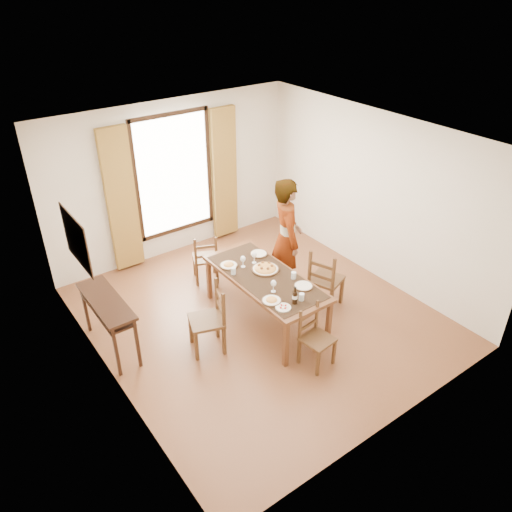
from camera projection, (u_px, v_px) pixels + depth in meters
ground at (259, 315)px, 7.45m from camera, size 5.00×5.00×0.00m
room_shell at (254, 220)px, 6.75m from camera, size 4.60×5.10×2.74m
console_table at (107, 307)px, 6.49m from camera, size 0.38×1.20×0.80m
dining_table at (265, 280)px, 7.03m from camera, size 0.86×2.00×0.76m
chair_west at (209, 321)px, 6.61m from camera, size 0.55×0.55×0.99m
chair_north at (205, 259)px, 8.07m from camera, size 0.50×0.50×0.86m
chair_south at (316, 339)px, 6.39m from camera, size 0.42×0.42×0.84m
chair_east at (325, 281)px, 7.42m from camera, size 0.57×0.57×0.99m
man at (287, 238)px, 7.52m from camera, size 1.04×0.98×1.92m
plate_sw at (272, 300)px, 6.46m from camera, size 0.27×0.27×0.05m
plate_se at (303, 285)px, 6.75m from camera, size 0.27×0.27×0.05m
plate_nw at (229, 264)px, 7.21m from camera, size 0.27×0.27×0.05m
plate_ne at (259, 253)px, 7.49m from camera, size 0.27×0.27×0.05m
pasta_platter at (265, 267)px, 7.10m from camera, size 0.40×0.40×0.10m
caprese_plate at (283, 307)px, 6.34m from camera, size 0.20×0.20×0.04m
wine_glass_a at (273, 286)px, 6.62m from camera, size 0.08×0.08×0.18m
wine_glass_b at (254, 257)px, 7.25m from camera, size 0.08×0.08×0.18m
wine_glass_c at (243, 261)px, 7.16m from camera, size 0.08×0.08×0.18m
tumbler_a at (294, 275)px, 6.92m from camera, size 0.07×0.07×0.10m
tumbler_b at (233, 271)px, 7.02m from camera, size 0.07×0.07×0.10m
tumbler_c at (302, 297)px, 6.47m from camera, size 0.07×0.07×0.10m
wine_bottle at (295, 295)px, 6.38m from camera, size 0.07×0.07×0.25m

